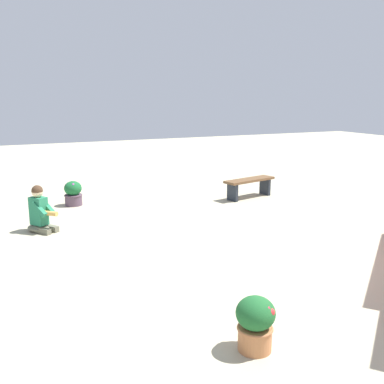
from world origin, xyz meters
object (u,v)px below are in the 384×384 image
Objects in this scene: planter_flowering_near at (255,322)px; planter_flowering_far at (73,193)px; person_customer at (40,213)px; plaza_bench at (249,184)px.

planter_flowering_far is at bearing 4.53° from planter_flowering_near.
planter_flowering_far is (1.89, -0.98, -0.06)m from person_customer.
person_customer is at bearing 16.15° from planter_flowering_near.
person_customer is 2.13m from planter_flowering_far.
planter_flowering_near is (-5.39, -1.56, -0.05)m from person_customer.
planter_flowering_near is 0.39× the size of plaza_bench.
plaza_bench is at bearing -81.79° from person_customer.
plaza_bench is (-1.12, -4.38, 0.07)m from planter_flowering_far.
planter_flowering_far is at bearing -27.50° from person_customer.
planter_flowering_near is 0.99× the size of planter_flowering_far.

